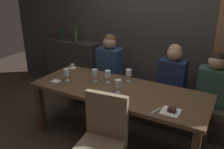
{
  "coord_description": "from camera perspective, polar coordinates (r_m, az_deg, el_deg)",
  "views": [
    {
      "loc": [
        1.24,
        -2.37,
        1.98
      ],
      "look_at": [
        -0.18,
        0.16,
        0.84
      ],
      "focal_mm": 37.95,
      "sensor_mm": 36.0,
      "label": 1
    }
  ],
  "objects": [
    {
      "name": "ground",
      "position": [
        3.33,
        1.47,
        -15.06
      ],
      "size": [
        9.0,
        9.0,
        0.0
      ],
      "primitive_type": "plane",
      "color": "#382D26"
    },
    {
      "name": "wine_bottle_dark_red",
      "position": [
        4.63,
        -11.94,
        9.66
      ],
      "size": [
        0.08,
        0.08,
        0.33
      ],
      "color": "black",
      "rests_on": "back_counter"
    },
    {
      "name": "wine_bottle_pale_label",
      "position": [
        4.45,
        -8.7,
        9.42
      ],
      "size": [
        0.08,
        0.08,
        0.33
      ],
      "color": "#384728",
      "rests_on": "back_counter"
    },
    {
      "name": "wine_glass_center_front",
      "position": [
        3.09,
        -1.05,
        0.03
      ],
      "size": [
        0.08,
        0.08,
        0.16
      ],
      "color": "silver",
      "rests_on": "dining_table"
    },
    {
      "name": "diner_bearded",
      "position": [
        3.36,
        14.39,
        0.38
      ],
      "size": [
        0.36,
        0.24,
        0.76
      ],
      "color": "#192342",
      "rests_on": "banquette_bench"
    },
    {
      "name": "diner_far_end",
      "position": [
        3.33,
        23.2,
        -1.32
      ],
      "size": [
        0.36,
        0.24,
        0.72
      ],
      "color": "#2D473D",
      "rests_on": "banquette_bench"
    },
    {
      "name": "dessert_plate",
      "position": [
        2.51,
        14.04,
        -8.55
      ],
      "size": [
        0.19,
        0.19,
        0.05
      ],
      "color": "white",
      "rests_on": "dining_table"
    },
    {
      "name": "banquette_bench",
      "position": [
        3.75,
        6.56,
        -6.58
      ],
      "size": [
        2.5,
        0.44,
        0.45
      ],
      "color": "#312A23",
      "rests_on": "ground"
    },
    {
      "name": "espresso_cup",
      "position": [
        3.69,
        -9.49,
        1.93
      ],
      "size": [
        0.12,
        0.12,
        0.06
      ],
      "color": "white",
      "rests_on": "dining_table"
    },
    {
      "name": "dining_table",
      "position": [
        2.99,
        1.58,
        -4.96
      ],
      "size": [
        2.2,
        0.84,
        0.74
      ],
      "color": "#493422",
      "rests_on": "ground"
    },
    {
      "name": "wine_glass_near_left",
      "position": [
        3.14,
        4.01,
        0.34
      ],
      "size": [
        0.08,
        0.08,
        0.16
      ],
      "color": "silver",
      "rests_on": "dining_table"
    },
    {
      "name": "wine_glass_end_right",
      "position": [
        2.8,
        1.48,
        -2.2
      ],
      "size": [
        0.08,
        0.08,
        0.16
      ],
      "color": "silver",
      "rests_on": "dining_table"
    },
    {
      "name": "diner_redhead",
      "position": [
        3.7,
        -0.54,
        3.29
      ],
      "size": [
        0.36,
        0.24,
        0.8
      ],
      "color": "navy",
      "rests_on": "banquette_bench"
    },
    {
      "name": "back_counter",
      "position": [
        4.66,
        -9.39,
        2.3
      ],
      "size": [
        1.1,
        0.28,
        0.95
      ],
      "primitive_type": "cube",
      "color": "#2F2B29",
      "rests_on": "ground"
    },
    {
      "name": "fork_on_table",
      "position": [
        2.51,
        10.61,
        -8.46
      ],
      "size": [
        0.06,
        0.17,
        0.01
      ],
      "primitive_type": "cube",
      "rotation": [
        0.0,
        0.0,
        -0.28
      ],
      "color": "silver",
      "rests_on": "dining_table"
    },
    {
      "name": "back_wall_tiled",
      "position": [
        3.83,
        10.54,
        13.9
      ],
      "size": [
        6.0,
        0.12,
        3.0
      ],
      "primitive_type": "cube",
      "color": "#383330",
      "rests_on": "ground"
    },
    {
      "name": "wine_glass_far_left",
      "position": [
        3.2,
        -10.9,
        0.49
      ],
      "size": [
        0.08,
        0.08,
        0.16
      ],
      "color": "silver",
      "rests_on": "dining_table"
    },
    {
      "name": "wine_glass_center_back",
      "position": [
        3.14,
        -4.16,
        0.4
      ],
      "size": [
        0.08,
        0.08,
        0.16
      ],
      "color": "silver",
      "rests_on": "dining_table"
    },
    {
      "name": "chair_near_side",
      "position": [
        2.41,
        -2.35,
        -14.68
      ],
      "size": [
        0.49,
        0.49,
        0.98
      ],
      "color": "brown",
      "rests_on": "ground"
    },
    {
      "name": "folded_napkin",
      "position": [
        3.25,
        -13.33,
        -1.56
      ],
      "size": [
        0.12,
        0.11,
        0.01
      ],
      "primitive_type": "cube",
      "rotation": [
        0.0,
        0.0,
        0.07
      ],
      "color": "silver",
      "rests_on": "dining_table"
    }
  ]
}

